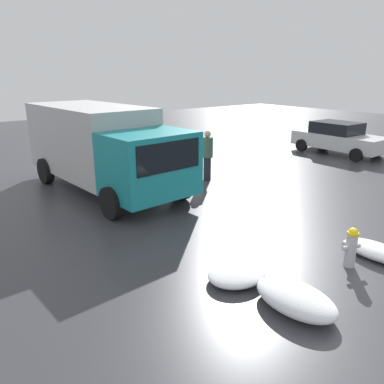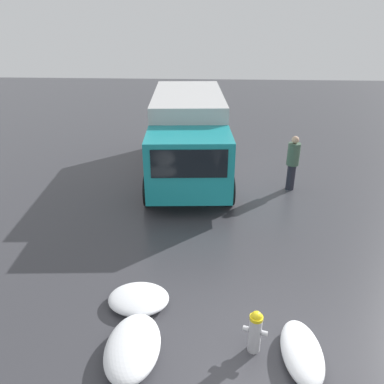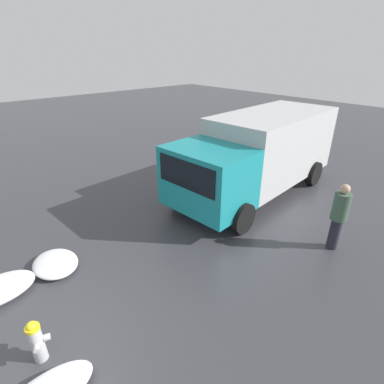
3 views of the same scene
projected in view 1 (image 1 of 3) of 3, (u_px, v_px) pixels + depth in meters
ground_plane at (348, 266)px, 7.68m from camera, size 60.00×60.00×0.00m
fire_hydrant at (351, 247)px, 7.55m from camera, size 0.33×0.42×0.85m
delivery_truck at (102, 145)px, 12.31m from camera, size 7.03×3.09×2.74m
pedestrian at (207, 154)px, 13.50m from camera, size 0.40×0.40×1.82m
parked_car at (339, 138)px, 18.14m from camera, size 4.37×2.09×1.52m
snow_pile_by_hydrant at (237, 274)px, 7.14m from camera, size 0.99×1.21×0.26m
snow_pile_curbside at (295, 298)px, 6.25m from camera, size 1.51×0.93×0.37m
snow_pile_by_tree at (376, 251)px, 7.96m from camera, size 1.41×0.68×0.32m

